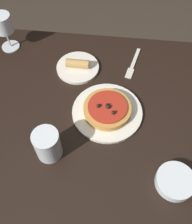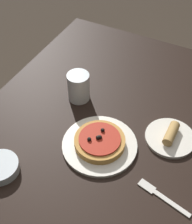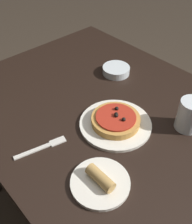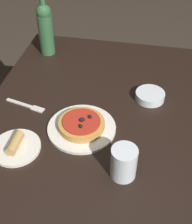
% 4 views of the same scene
% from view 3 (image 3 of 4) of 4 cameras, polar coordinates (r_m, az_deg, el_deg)
% --- Properties ---
extents(ground_plane, '(14.00, 14.00, 0.00)m').
position_cam_3_polar(ground_plane, '(1.60, 3.94, -22.55)').
color(ground_plane, '#382D23').
extents(dining_table, '(1.38, 0.90, 0.78)m').
position_cam_3_polar(dining_table, '(1.02, 5.72, -5.90)').
color(dining_table, black).
rests_on(dining_table, ground_plane).
extents(dinner_plate, '(0.26, 0.26, 0.01)m').
position_cam_3_polar(dinner_plate, '(0.94, 4.25, -2.58)').
color(dinner_plate, silver).
rests_on(dinner_plate, dining_table).
extents(pizza, '(0.17, 0.17, 0.04)m').
position_cam_3_polar(pizza, '(0.92, 4.32, -1.65)').
color(pizza, '#BC843D').
rests_on(pizza, dinner_plate).
extents(water_cup, '(0.08, 0.08, 0.11)m').
position_cam_3_polar(water_cup, '(0.95, 19.72, -0.63)').
color(water_cup, silver).
rests_on(water_cup, dining_table).
extents(side_bowl, '(0.12, 0.12, 0.03)m').
position_cam_3_polar(side_bowl, '(1.19, 4.40, 9.06)').
color(side_bowl, silver).
rests_on(side_bowl, dining_table).
extents(fork, '(0.06, 0.18, 0.00)m').
position_cam_3_polar(fork, '(0.88, -11.27, -7.42)').
color(fork, beige).
rests_on(fork, dining_table).
extents(side_plate, '(0.17, 0.17, 0.05)m').
position_cam_3_polar(side_plate, '(0.78, 0.93, -14.89)').
color(side_plate, silver).
rests_on(side_plate, dining_table).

